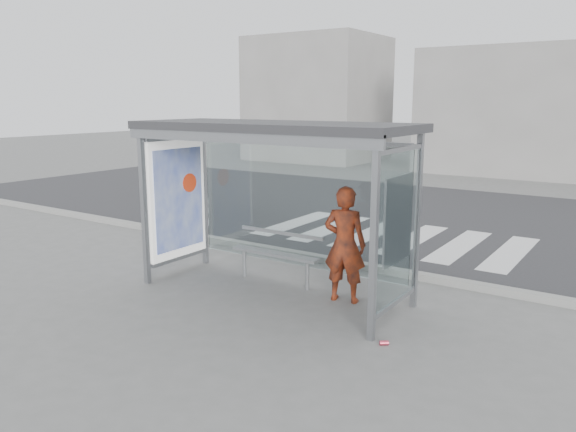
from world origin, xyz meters
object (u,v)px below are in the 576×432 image
object	(u,v)px
bench	(276,253)
person	(345,244)
soda_can	(384,343)
bus_shelter	(254,164)

from	to	relation	value
bench	person	bearing A→B (deg)	-5.95
bench	soda_can	distance (m)	2.82
person	soda_can	size ratio (longest dim) A/B	16.16
bus_shelter	bench	xyz separation A→B (m)	(0.08, 0.44, -1.49)
soda_can	bus_shelter	bearing A→B (deg)	162.56
soda_can	bench	bearing A→B (deg)	153.38
person	bench	distance (m)	1.39
bus_shelter	bench	world-z (taller)	bus_shelter
bus_shelter	soda_can	distance (m)	3.33
person	soda_can	bearing A→B (deg)	124.94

